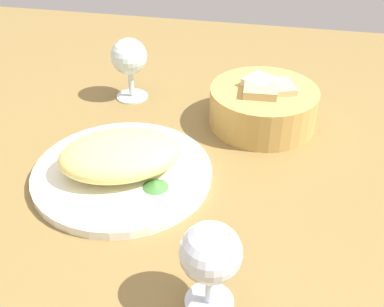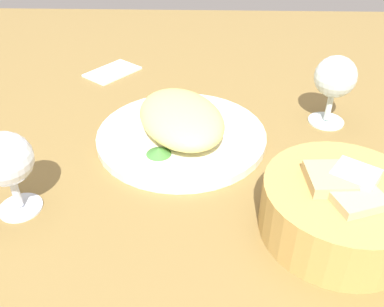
{
  "view_description": "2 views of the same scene",
  "coord_description": "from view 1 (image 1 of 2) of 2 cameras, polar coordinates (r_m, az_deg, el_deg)",
  "views": [
    {
      "loc": [
        23.43,
        -56.06,
        45.45
      ],
      "look_at": [
        11.61,
        1.68,
        4.04
      ],
      "focal_mm": 44.72,
      "sensor_mm": 36.0,
      "label": 1
    },
    {
      "loc": [
        58.26,
        2.52,
        37.99
      ],
      "look_at": [
        13.01,
        1.16,
        5.64
      ],
      "focal_mm": 38.93,
      "sensor_mm": 36.0,
      "label": 2
    }
  ],
  "objects": [
    {
      "name": "ground_plane",
      "position": [
        0.76,
        -8.82,
        -2.8
      ],
      "size": [
        140.0,
        140.0,
        2.0
      ],
      "primitive_type": "cube",
      "color": "olive"
    },
    {
      "name": "wine_glass_far",
      "position": [
        0.93,
        -7.51,
        11.07
      ],
      "size": [
        6.92,
        6.92,
        12.11
      ],
      "color": "silver",
      "rests_on": "ground_plane"
    },
    {
      "name": "omelette",
      "position": [
        0.72,
        -8.52,
        -0.15
      ],
      "size": [
        22.02,
        19.01,
        5.48
      ],
      "primitive_type": "ellipsoid",
      "rotation": [
        0.0,
        0.0,
        0.42
      ],
      "color": "#E4D474",
      "rests_on": "plate"
    },
    {
      "name": "plate",
      "position": [
        0.74,
        -8.29,
        -2.31
      ],
      "size": [
        27.55,
        27.55,
        1.4
      ],
      "primitive_type": "cylinder",
      "color": "white",
      "rests_on": "ground_plane"
    },
    {
      "name": "lettuce_garnish",
      "position": [
        0.7,
        -4.4,
        -3.68
      ],
      "size": [
        3.86,
        3.86,
        1.03
      ],
      "primitive_type": "cone",
      "color": "#3F7B35",
      "rests_on": "plate"
    },
    {
      "name": "wine_glass_near",
      "position": [
        0.52,
        2.22,
        -12.12
      ],
      "size": [
        6.82,
        6.82,
        11.56
      ],
      "color": "silver",
      "rests_on": "ground_plane"
    },
    {
      "name": "bread_basket",
      "position": [
        0.86,
        8.52,
        5.7
      ],
      "size": [
        19.0,
        19.0,
        8.37
      ],
      "color": "tan",
      "rests_on": "ground_plane"
    }
  ]
}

